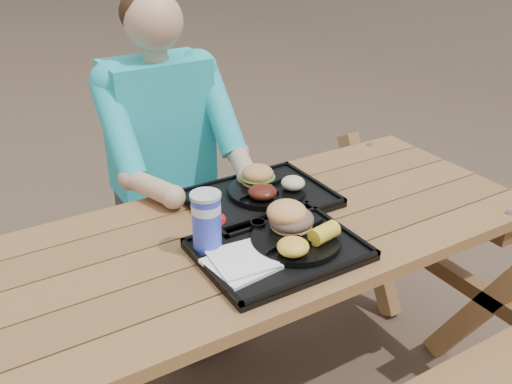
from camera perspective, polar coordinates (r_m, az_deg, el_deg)
picnic_table at (r=1.96m, az=0.00°, el=-13.22°), size 1.80×1.49×0.75m
tray_near at (r=1.63m, az=2.28°, el=-5.89°), size 0.45×0.35×0.02m
tray_far at (r=1.90m, az=0.46°, el=-0.76°), size 0.45×0.35×0.02m
plate_near at (r=1.64m, az=4.00°, el=-4.83°), size 0.26×0.26×0.02m
plate_far at (r=1.91m, az=1.08°, el=0.11°), size 0.26×0.26×0.02m
napkin_stack at (r=1.54m, az=-1.53°, el=-7.09°), size 0.18×0.18×0.02m
soda_cup at (r=1.58m, az=-4.95°, el=-3.13°), size 0.08×0.08×0.16m
condiment_bbq at (r=1.70m, az=0.20°, el=-3.38°), size 0.05×0.05×0.03m
condiment_mustard at (r=1.73m, az=2.09°, el=-2.71°), size 0.05×0.05×0.03m
sandwich at (r=1.65m, az=3.60°, el=-1.61°), size 0.12×0.12×0.13m
mac_cheese at (r=1.55m, az=3.72°, el=-5.48°), size 0.09×0.09×0.04m
corn_cob at (r=1.61m, az=6.84°, el=-4.09°), size 0.10×0.10×0.05m
cutlery_far at (r=1.82m, az=-4.29°, el=-1.64°), size 0.07×0.18×0.01m
burger at (r=1.92m, az=0.18°, el=2.23°), size 0.11×0.11×0.10m
baked_beans at (r=1.83m, az=0.65°, el=0.01°), size 0.09×0.09×0.04m
potato_salad at (r=1.89m, az=3.71°, el=0.91°), size 0.08×0.08×0.04m
diner at (r=2.32m, az=-9.04°, el=1.07°), size 0.48×0.84×1.28m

